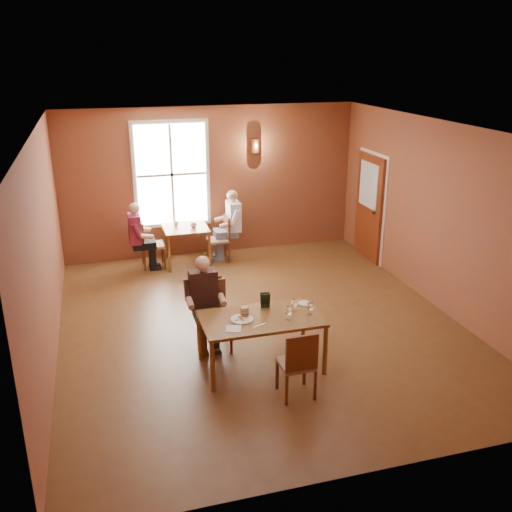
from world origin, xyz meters
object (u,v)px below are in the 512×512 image
object	(u,v)px
chair_diner_main	(214,318)
diner_white	(219,228)
diner_maroon	(151,235)
chair_empty	(296,362)
diner_main	(214,309)
second_table	(186,245)
main_table	(261,342)
chair_diner_white	(218,239)
chair_diner_maroon	(153,244)

from	to	relation	value
chair_diner_main	diner_white	xyz separation A→B (m)	(0.87, 3.53, 0.19)
diner_white	diner_maroon	distance (m)	1.36
chair_empty	diner_maroon	distance (m)	5.08
diner_main	chair_empty	distance (m)	1.55
diner_white	diner_maroon	bearing A→B (deg)	90.00
diner_main	second_table	bearing A→B (deg)	-93.02
second_table	diner_white	world-z (taller)	diner_white
diner_main	diner_maroon	xyz separation A→B (m)	(-0.49, 3.56, 0.00)
diner_white	chair_diner_main	bearing A→B (deg)	166.20
diner_main	chair_empty	world-z (taller)	diner_main
chair_empty	diner_maroon	size ratio (longest dim) A/B	0.70
main_table	diner_main	xyz separation A→B (m)	(-0.50, 0.62, 0.27)
diner_main	chair_diner_white	bearing A→B (deg)	-103.23
chair_diner_maroon	diner_maroon	distance (m)	0.18
main_table	chair_diner_main	size ratio (longest dim) A/B	1.60
diner_white	chair_diner_maroon	size ratio (longest dim) A/B	1.44
diner_maroon	main_table	bearing A→B (deg)	13.34
chair_diner_main	chair_empty	bearing A→B (deg)	117.46
main_table	diner_white	bearing A→B (deg)	84.97
diner_main	diner_white	bearing A→B (deg)	-103.69
main_table	diner_main	distance (m)	0.84
chair_diner_maroon	chair_diner_main	bearing A→B (deg)	7.45
chair_diner_white	chair_diner_maroon	xyz separation A→B (m)	(-1.30, 0.00, 0.02)
main_table	chair_empty	size ratio (longest dim) A/B	1.74
chair_diner_white	chair_diner_maroon	distance (m)	1.30
chair_empty	second_table	size ratio (longest dim) A/B	1.06
main_table	diner_main	size ratio (longest dim) A/B	1.22
diner_main	diner_maroon	size ratio (longest dim) A/B	1.00
chair_diner_main	diner_white	bearing A→B (deg)	-103.80
chair_empty	diner_white	world-z (taller)	diner_white
main_table	second_table	distance (m)	4.19
diner_main	diner_maroon	world-z (taller)	diner_maroon
chair_diner_main	diner_main	size ratio (longest dim) A/B	0.77
main_table	second_table	size ratio (longest dim) A/B	1.83
chair_diner_main	chair_diner_maroon	distance (m)	3.56
diner_main	chair_empty	xyz separation A→B (m)	(0.72, -1.36, -0.19)
second_table	chair_diner_maroon	world-z (taller)	chair_diner_maroon
diner_main	diner_maroon	bearing A→B (deg)	-82.14
chair_diner_main	diner_main	xyz separation A→B (m)	(0.00, -0.03, 0.15)
diner_main	chair_diner_maroon	distance (m)	3.60
chair_diner_white	chair_diner_maroon	world-z (taller)	chair_diner_maroon
diner_white	chair_diner_white	bearing A→B (deg)	90.00
chair_diner_white	diner_maroon	size ratio (longest dim) A/B	0.71
diner_white	diner_maroon	xyz separation A→B (m)	(-1.36, 0.00, -0.03)
diner_main	diner_maroon	distance (m)	3.60
chair_diner_white	diner_white	bearing A→B (deg)	-90.00
chair_diner_main	chair_diner_white	xyz separation A→B (m)	(0.84, 3.53, -0.04)
main_table	diner_maroon	world-z (taller)	diner_maroon
diner_main	second_table	distance (m)	3.58
chair_diner_main	chair_empty	distance (m)	1.57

